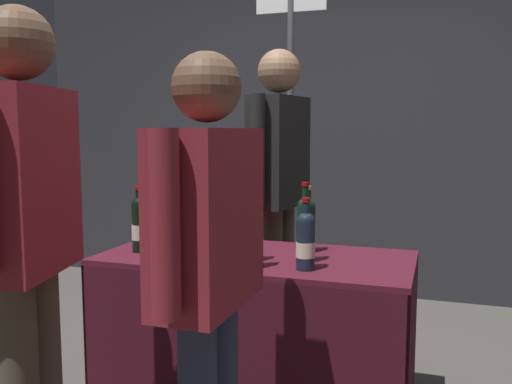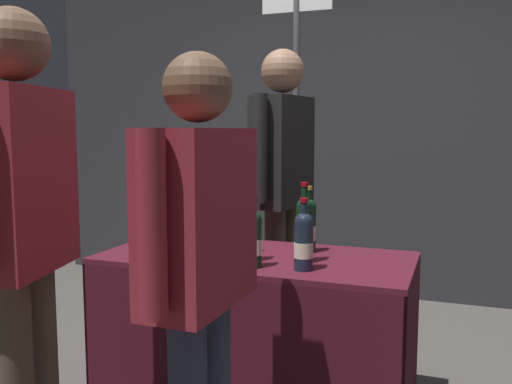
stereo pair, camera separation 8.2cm
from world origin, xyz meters
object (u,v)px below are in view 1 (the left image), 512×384
at_px(featured_wine_bottle, 307,224).
at_px(flower_vase, 222,222).
at_px(wine_glass_near_vendor, 196,224).
at_px(taster_foreground_right, 208,255).
at_px(display_bottle_0, 305,229).
at_px(booth_signpost, 290,128).
at_px(tasting_table, 256,303).
at_px(vendor_presenter, 279,173).

height_order(featured_wine_bottle, flower_vase, flower_vase).
bearing_deg(wine_glass_near_vendor, flower_vase, -7.34).
height_order(flower_vase, taster_foreground_right, taster_foreground_right).
bearing_deg(taster_foreground_right, display_bottle_0, -7.68).
relative_size(wine_glass_near_vendor, booth_signpost, 0.06).
bearing_deg(booth_signpost, display_bottle_0, -71.90).
distance_m(featured_wine_bottle, display_bottle_0, 0.21).
relative_size(display_bottle_0, booth_signpost, 0.16).
distance_m(tasting_table, featured_wine_bottle, 0.45).
bearing_deg(flower_vase, featured_wine_bottle, 1.81).
height_order(display_bottle_0, flower_vase, flower_vase).
distance_m(featured_wine_bottle, booth_signpost, 1.20).
bearing_deg(tasting_table, taster_foreground_right, -81.14).
height_order(display_bottle_0, wine_glass_near_vendor, display_bottle_0).
height_order(tasting_table, vendor_presenter, vendor_presenter).
distance_m(display_bottle_0, flower_vase, 0.51).
bearing_deg(booth_signpost, vendor_presenter, -81.31).
xyz_separation_m(display_bottle_0, flower_vase, (-0.48, 0.19, -0.02)).
height_order(flower_vase, vendor_presenter, vendor_presenter).
relative_size(tasting_table, taster_foreground_right, 0.93).
relative_size(display_bottle_0, vendor_presenter, 0.20).
xyz_separation_m(display_bottle_0, vendor_presenter, (-0.32, 0.68, 0.19)).
bearing_deg(display_bottle_0, vendor_presenter, 115.31).
bearing_deg(tasting_table, display_bottle_0, -13.29).
relative_size(vendor_presenter, booth_signpost, 0.78).
bearing_deg(display_bottle_0, booth_signpost, 108.10).
bearing_deg(tasting_table, wine_glass_near_vendor, 158.17).
bearing_deg(featured_wine_bottle, booth_signpost, 109.57).
relative_size(tasting_table, booth_signpost, 0.64).
xyz_separation_m(wine_glass_near_vendor, booth_signpost, (0.23, 1.03, 0.50)).
height_order(display_bottle_0, taster_foreground_right, taster_foreground_right).
distance_m(wine_glass_near_vendor, vendor_presenter, 0.61).
bearing_deg(booth_signpost, flower_vase, -93.74).
distance_m(tasting_table, display_bottle_0, 0.46).
height_order(display_bottle_0, vendor_presenter, vendor_presenter).
distance_m(featured_wine_bottle, flower_vase, 0.44).
bearing_deg(display_bottle_0, wine_glass_near_vendor, 161.45).
bearing_deg(vendor_presenter, featured_wine_bottle, 40.28).
relative_size(featured_wine_bottle, booth_signpost, 0.14).
xyz_separation_m(vendor_presenter, booth_signpost, (-0.09, 0.57, 0.26)).
bearing_deg(tasting_table, booth_signpost, 97.54).
height_order(tasting_table, wine_glass_near_vendor, wine_glass_near_vendor).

